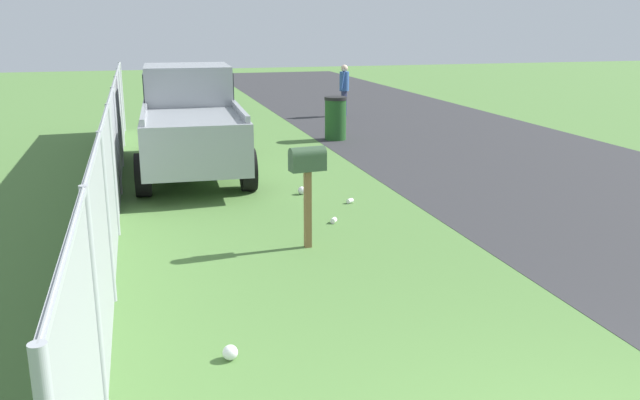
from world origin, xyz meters
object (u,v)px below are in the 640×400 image
object	(u,v)px
mailbox	(307,168)
pickup_truck	(190,116)
trash_bin	(335,118)
pedestrian	(344,87)

from	to	relation	value
mailbox	pickup_truck	xyz separation A→B (m)	(5.24, 1.10, 0.00)
mailbox	trash_bin	xyz separation A→B (m)	(7.91, -2.75, -0.55)
pickup_truck	pedestrian	distance (m)	8.63
mailbox	pedestrian	distance (m)	12.73
pickup_truck	pedestrian	bearing A→B (deg)	-36.19
pickup_truck	trash_bin	distance (m)	4.72
pickup_truck	mailbox	bearing A→B (deg)	-165.87
trash_bin	mailbox	bearing A→B (deg)	160.83
mailbox	trash_bin	size ratio (longest dim) A/B	1.26
trash_bin	pedestrian	distance (m)	4.37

